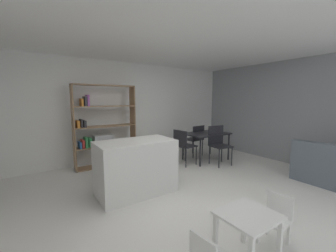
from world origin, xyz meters
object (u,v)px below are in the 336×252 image
Objects in this scene: child_table at (248,223)px; dining_table at (206,136)px; dining_chair_island_side at (183,144)px; child_chair_right at (276,217)px; open_bookshelf at (101,129)px; dining_chair_near at (218,141)px; kitchen_island at (136,167)px; dining_chair_far at (196,137)px.

dining_table reaches higher than child_table.
child_chair_right is at bearing 156.99° from dining_chair_island_side.
open_bookshelf is 2.04× the size of dining_chair_near.
open_bookshelf is at bearing 52.62° from dining_chair_island_side.
open_bookshelf is at bearing 92.42° from kitchen_island.
dining_table is 1.18× the size of dining_chair_near.
dining_chair_far reaches higher than child_table.
dining_chair_far reaches higher than child_chair_right.
kitchen_island is 1.49× the size of dining_chair_island_side.
dining_chair_near reaches higher than kitchen_island.
dining_chair_island_side is at bearing 63.80° from child_table.
open_bookshelf reaches higher than child_chair_right.
kitchen_island is 2.44m from dining_chair_near.
dining_chair_near is (2.48, -1.44, -0.33)m from open_bookshelf.
dining_chair_island_side is (-0.78, -0.01, -0.12)m from dining_table.
open_bookshelf is at bearing 157.68° from dining_table.
child_chair_right is 0.63× the size of dining_chair_island_side.
dining_chair_island_side is (-0.79, -0.44, -0.01)m from dining_chair_far.
dining_chair_far is (2.17, 3.24, 0.12)m from child_table.
dining_chair_island_side is at bearing 22.11° from dining_chair_far.
dining_table is at bearing 81.51° from dining_chair_far.
open_bookshelf is 3.63× the size of child_table.
kitchen_island is 2.52m from dining_table.
kitchen_island is 1.47× the size of dining_chair_far.
kitchen_island is at bearing -87.58° from open_bookshelf.
child_chair_right is 0.57× the size of dining_chair_near.
dining_table is at bearing -22.32° from open_bookshelf.
dining_table reaches higher than child_chair_right.
open_bookshelf is at bearing 157.07° from dining_chair_near.
open_bookshelf is 3.57× the size of child_chair_right.
child_table is at bearing -127.49° from dining_table.
child_table is 3.55m from dining_table.
child_table is at bearing -96.31° from child_chair_right.
kitchen_island is at bearing -162.24° from dining_table.
dining_chair_far is 0.90m from dining_chair_island_side.
kitchen_island reaches higher than dining_chair_far.
dining_chair_far is at bearing 146.23° from child_chair_right.
open_bookshelf is 2.01m from dining_chair_island_side.
dining_chair_island_side is at bearing 159.58° from dining_chair_near.
kitchen_island reaches higher than dining_table.
child_table is at bearing 49.24° from dining_chair_far.
child_chair_right is at bearing -77.46° from open_bookshelf.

